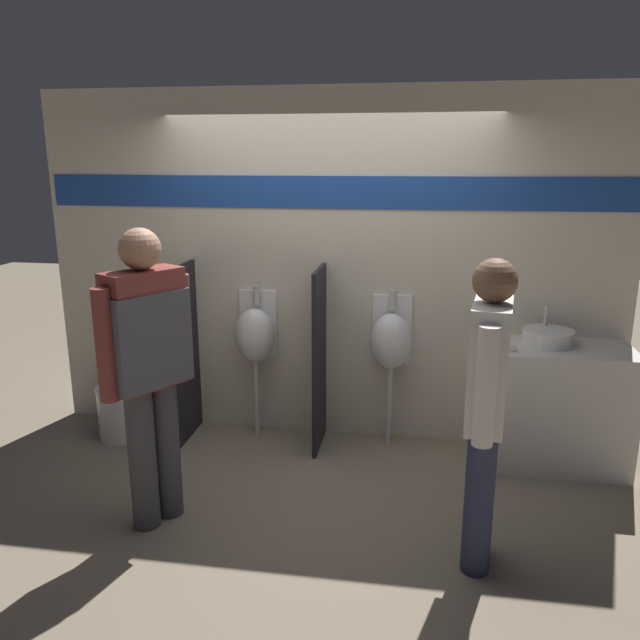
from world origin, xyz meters
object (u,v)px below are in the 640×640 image
(person_in_vest, at_px, (148,358))
(urinal_near_counter, at_px, (255,336))
(urinal_far, at_px, (391,342))
(toilet, at_px, (124,396))
(sink_basin, at_px, (548,337))
(person_with_lanyard, at_px, (486,403))
(cell_phone, at_px, (511,348))

(person_in_vest, bearing_deg, urinal_near_counter, 18.49)
(urinal_near_counter, xyz_separation_m, urinal_far, (1.06, 0.00, 0.00))
(urinal_far, height_order, toilet, urinal_far)
(urinal_near_counter, relative_size, toilet, 1.35)
(sink_basin, distance_m, urinal_far, 1.13)
(person_in_vest, bearing_deg, toilet, 64.60)
(urinal_far, bearing_deg, urinal_near_counter, 180.00)
(sink_basin, height_order, toilet, sink_basin)
(person_with_lanyard, bearing_deg, urinal_near_counter, 56.88)
(cell_phone, distance_m, person_in_vest, 2.44)
(urinal_near_counter, bearing_deg, cell_phone, -8.08)
(cell_phone, bearing_deg, sink_basin, 31.80)
(person_in_vest, bearing_deg, cell_phone, -33.57)
(urinal_far, relative_size, person_in_vest, 0.67)
(urinal_far, bearing_deg, person_in_vest, -135.64)
(urinal_near_counter, bearing_deg, sink_basin, -2.69)
(urinal_near_counter, relative_size, person_with_lanyard, 0.71)
(urinal_far, distance_m, person_in_vest, 1.91)
(toilet, bearing_deg, person_in_vest, -56.25)
(sink_basin, relative_size, person_with_lanyard, 0.21)
(toilet, bearing_deg, urinal_far, 4.47)
(urinal_near_counter, relative_size, urinal_far, 1.00)
(urinal_near_counter, bearing_deg, person_with_lanyard, -41.59)
(sink_basin, height_order, person_with_lanyard, person_with_lanyard)
(sink_basin, bearing_deg, cell_phone, -148.20)
(person_with_lanyard, bearing_deg, cell_phone, -5.09)
(person_with_lanyard, bearing_deg, person_in_vest, 94.89)
(urinal_far, bearing_deg, toilet, -175.53)
(sink_basin, bearing_deg, urinal_near_counter, 177.31)
(urinal_far, distance_m, person_with_lanyard, 1.55)
(person_in_vest, bearing_deg, person_with_lanyard, -62.73)
(toilet, bearing_deg, urinal_near_counter, 8.88)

